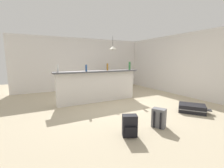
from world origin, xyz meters
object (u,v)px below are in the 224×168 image
at_px(bottle_amber, 107,67).
at_px(backpack_black, 130,126).
at_px(bottle_green, 130,66).
at_px(dining_chair_near_partition, 118,81).
at_px(dining_table, 115,77).
at_px(backpack_grey, 159,118).
at_px(bottle_white, 58,68).
at_px(pendant_lamp, 113,48).
at_px(dining_chair_far_side, 111,79).
at_px(suitcase_flat_black, 192,108).
at_px(bottle_blue, 86,68).

bearing_deg(bottle_amber, backpack_black, -107.34).
relative_size(bottle_green, dining_chair_near_partition, 0.32).
bearing_deg(dining_table, bottle_green, -97.62).
bearing_deg(backpack_grey, bottle_amber, 89.57).
distance_m(bottle_white, backpack_grey, 3.28).
distance_m(bottle_white, dining_table, 3.11).
bearing_deg(bottle_white, bottle_amber, -2.25).
xyz_separation_m(bottle_green, dining_chair_near_partition, (0.10, 1.02, -0.72)).
height_order(bottle_white, backpack_grey, bottle_white).
distance_m(bottle_white, pendant_lamp, 3.10).
bearing_deg(dining_chair_far_side, bottle_white, -146.99).
distance_m(pendant_lamp, suitcase_flat_black, 4.22).
distance_m(bottle_white, bottle_amber, 1.67).
relative_size(bottle_green, dining_chair_far_side, 0.32).
distance_m(bottle_green, dining_chair_far_side, 2.17).
xyz_separation_m(bottle_white, bottle_blue, (0.85, -0.17, -0.00)).
height_order(suitcase_flat_black, backpack_grey, backpack_grey).
distance_m(pendant_lamp, backpack_grey, 4.52).
relative_size(dining_chair_near_partition, suitcase_flat_black, 1.08).
bearing_deg(bottle_green, bottle_amber, 172.35).
height_order(pendant_lamp, backpack_black, pendant_lamp).
height_order(bottle_green, suitcase_flat_black, bottle_green).
distance_m(bottle_blue, dining_chair_near_partition, 2.16).
bearing_deg(bottle_white, dining_chair_near_partition, 17.51).
distance_m(bottle_green, backpack_grey, 2.82).
distance_m(bottle_green, backpack_black, 3.20).
height_order(dining_table, suitcase_flat_black, dining_table).
height_order(bottle_white, dining_chair_far_side, bottle_white).
bearing_deg(dining_chair_far_side, bottle_amber, -121.30).
xyz_separation_m(pendant_lamp, suitcase_flat_black, (0.54, -3.74, -1.89)).
height_order(dining_chair_far_side, pendant_lamp, pendant_lamp).
height_order(bottle_white, dining_table, bottle_white).
xyz_separation_m(bottle_blue, dining_table, (1.89, 1.53, -0.55)).
relative_size(bottle_green, backpack_grey, 0.70).
bearing_deg(bottle_amber, dining_chair_near_partition, 42.87).
height_order(pendant_lamp, suitcase_flat_black, pendant_lamp).
bearing_deg(suitcase_flat_black, pendant_lamp, 98.18).
distance_m(bottle_white, backpack_black, 3.00).
height_order(bottle_white, bottle_green, bottle_green).
distance_m(dining_chair_far_side, pendant_lamp, 1.56).
distance_m(bottle_amber, dining_chair_far_side, 2.34).
bearing_deg(dining_chair_far_side, bottle_blue, -134.47).
distance_m(bottle_amber, backpack_black, 2.93).
distance_m(bottle_blue, backpack_black, 2.71).
bearing_deg(dining_chair_far_side, dining_chair_near_partition, -100.69).
bearing_deg(dining_table, bottle_white, -153.71).
bearing_deg(backpack_grey, bottle_white, 122.00).
bearing_deg(dining_chair_near_partition, dining_chair_far_side, 79.31).
bearing_deg(suitcase_flat_black, dining_chair_far_side, 94.99).
height_order(bottle_blue, dining_table, bottle_blue).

